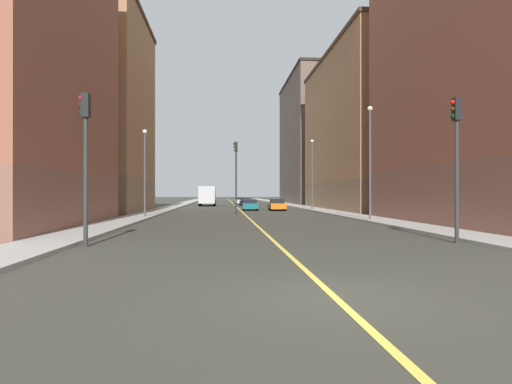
# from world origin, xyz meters

# --- Properties ---
(ground_plane) EXTENTS (400.00, 400.00, 0.00)m
(ground_plane) POSITION_xyz_m (0.00, 0.00, 0.00)
(ground_plane) COLOR #36362D
(ground_plane) RESTS_ON ground
(sidewalk_left) EXTENTS (2.52, 168.00, 0.15)m
(sidewalk_left) POSITION_xyz_m (8.87, 49.00, 0.07)
(sidewalk_left) COLOR #9E9B93
(sidewalk_left) RESTS_ON ground
(sidewalk_right) EXTENTS (2.52, 168.00, 0.15)m
(sidewalk_right) POSITION_xyz_m (-8.87, 49.00, 0.07)
(sidewalk_right) COLOR #9E9B93
(sidewalk_right) RESTS_ON ground
(lane_center_stripe) EXTENTS (0.16, 154.00, 0.01)m
(lane_center_stripe) POSITION_xyz_m (0.00, 49.00, 0.01)
(lane_center_stripe) COLOR #E5D14C
(lane_center_stripe) RESTS_ON ground
(building_left_mid) EXTENTS (11.48, 25.55, 18.52)m
(building_left_mid) POSITION_xyz_m (15.72, 41.83, 9.27)
(building_left_mid) COLOR #8F6B4F
(building_left_mid) RESTS_ON ground
(building_left_far) EXTENTS (11.48, 24.42, 23.10)m
(building_left_far) POSITION_xyz_m (15.72, 70.13, 11.56)
(building_left_far) COLOR brown
(building_left_far) RESTS_ON ground
(building_right_midblock) EXTENTS (11.48, 15.88, 20.33)m
(building_right_midblock) POSITION_xyz_m (-15.72, 36.74, 10.18)
(building_right_midblock) COLOR #8F6B4F
(building_right_midblock) RESTS_ON ground
(traffic_light_left_near) EXTENTS (0.40, 0.32, 5.81)m
(traffic_light_left_near) POSITION_xyz_m (7.19, 8.38, 3.77)
(traffic_light_left_near) COLOR #2D2D2D
(traffic_light_left_near) RESTS_ON ground
(traffic_light_right_near) EXTENTS (0.40, 0.32, 5.72)m
(traffic_light_right_near) POSITION_xyz_m (-7.23, 8.38, 3.72)
(traffic_light_right_near) COLOR #2D2D2D
(traffic_light_right_near) RESTS_ON ground
(traffic_light_median_far) EXTENTS (0.40, 0.32, 6.70)m
(traffic_light_median_far) POSITION_xyz_m (-0.83, 31.51, 4.28)
(traffic_light_median_far) COLOR #2D2D2D
(traffic_light_median_far) RESTS_ON ground
(street_lamp_left_near) EXTENTS (0.36, 0.36, 7.93)m
(street_lamp_left_near) POSITION_xyz_m (8.21, 21.26, 4.89)
(street_lamp_left_near) COLOR #4C4C51
(street_lamp_left_near) RESTS_ON ground
(street_lamp_right_near) EXTENTS (0.36, 0.36, 6.88)m
(street_lamp_right_near) POSITION_xyz_m (-8.21, 26.53, 4.34)
(street_lamp_right_near) COLOR #4C4C51
(street_lamp_right_near) RESTS_ON ground
(street_lamp_left_far) EXTENTS (0.36, 0.36, 7.96)m
(street_lamp_left_far) POSITION_xyz_m (8.21, 40.51, 4.91)
(street_lamp_left_far) COLOR #4C4C51
(street_lamp_left_far) RESTS_ON ground
(car_silver) EXTENTS (1.93, 4.01, 1.25)m
(car_silver) POSITION_xyz_m (1.00, 67.33, 0.62)
(car_silver) COLOR silver
(car_silver) RESTS_ON ground
(car_orange) EXTENTS (1.89, 4.09, 1.35)m
(car_orange) POSITION_xyz_m (4.17, 40.62, 0.64)
(car_orange) COLOR orange
(car_orange) RESTS_ON ground
(car_black) EXTENTS (1.88, 4.11, 1.26)m
(car_black) POSITION_xyz_m (1.65, 59.78, 0.61)
(car_black) COLOR black
(car_black) RESTS_ON ground
(car_teal) EXTENTS (1.92, 4.08, 1.26)m
(car_teal) POSITION_xyz_m (1.16, 41.51, 0.62)
(car_teal) COLOR #196670
(car_teal) RESTS_ON ground
(box_truck) EXTENTS (2.51, 7.69, 2.99)m
(box_truck) POSITION_xyz_m (-4.31, 58.41, 1.59)
(box_truck) COLOR navy
(box_truck) RESTS_ON ground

